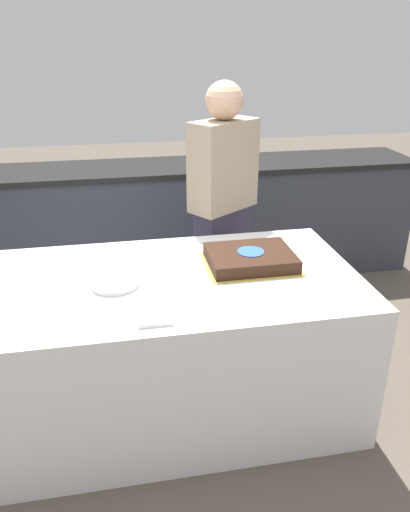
% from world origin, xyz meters
% --- Properties ---
extents(ground_plane, '(14.00, 14.00, 0.00)m').
position_xyz_m(ground_plane, '(0.00, 0.00, 0.00)').
color(ground_plane, brown).
extents(back_counter, '(4.40, 0.58, 0.92)m').
position_xyz_m(back_counter, '(0.00, 1.57, 0.46)').
color(back_counter, '#333842').
rests_on(back_counter, ground_plane).
extents(dining_table, '(1.97, 0.99, 0.76)m').
position_xyz_m(dining_table, '(0.00, 0.00, 0.38)').
color(dining_table, white).
rests_on(dining_table, ground_plane).
extents(cake, '(0.46, 0.37, 0.07)m').
position_xyz_m(cake, '(0.49, 0.07, 0.80)').
color(cake, gold).
rests_on(cake, dining_table).
extents(plate_stack, '(0.22, 0.22, 0.04)m').
position_xyz_m(plate_stack, '(-0.19, -0.03, 0.78)').
color(plate_stack, white).
rests_on(plate_stack, dining_table).
extents(side_plate_near_cake, '(0.18, 0.18, 0.00)m').
position_xyz_m(side_plate_near_cake, '(0.57, 0.39, 0.77)').
color(side_plate_near_cake, white).
rests_on(side_plate_near_cake, dining_table).
extents(utensil_pile, '(0.14, 0.10, 0.02)m').
position_xyz_m(utensil_pile, '(-0.03, -0.38, 0.77)').
color(utensil_pile, white).
rests_on(utensil_pile, dining_table).
extents(person_cutting_cake, '(0.46, 0.40, 1.60)m').
position_xyz_m(person_cutting_cake, '(0.49, 0.72, 0.83)').
color(person_cutting_cake, '#383347').
rests_on(person_cutting_cake, ground_plane).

